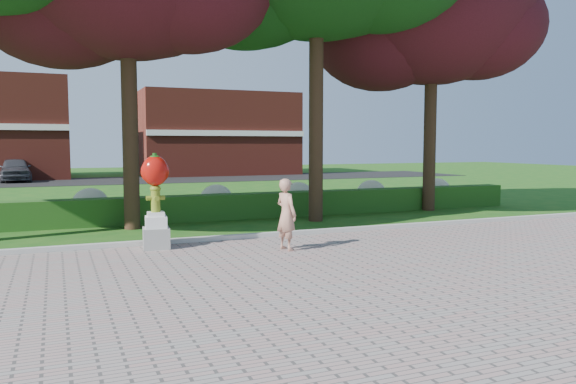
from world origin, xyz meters
The scene contains 11 objects.
ground centered at (0.00, 0.00, 0.00)m, with size 100.00×100.00×0.00m, color #174F13.
walkway centered at (0.00, -4.00, 0.02)m, with size 40.00×14.00×0.04m, color gray.
curb centered at (0.00, 3.00, 0.07)m, with size 40.00×0.18×0.15m, color #ADADA5.
lawn_hedge centered at (0.00, 7.00, 0.40)m, with size 24.00×0.70×0.80m, color #234D16.
hydrangea_row centered at (0.57, 8.00, 0.55)m, with size 20.10×1.10×0.99m.
street centered at (0.00, 28.00, 0.01)m, with size 50.00×8.00×0.02m, color black.
building_right centered at (8.00, 34.00, 3.20)m, with size 12.00×8.00×6.40m, color maroon.
tree_far_right centered at (8.40, 6.58, 6.97)m, with size 7.88×6.72×10.21m.
hydrant_sculpture centered at (-1.91, 2.50, 1.18)m, with size 0.65×0.65×2.15m.
woman centered at (0.74, 1.20, 0.84)m, with size 0.58×0.38×1.59m, color tan.
parked_car centered at (-6.32, 29.51, 0.78)m, with size 1.80×4.48×1.53m, color #414249.
Camera 1 is at (-3.97, -10.21, 2.39)m, focal length 35.00 mm.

